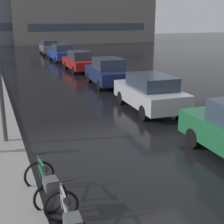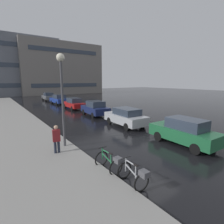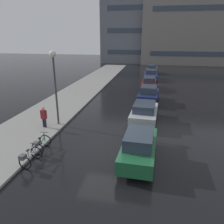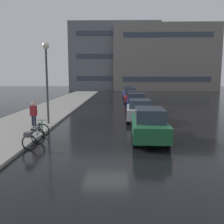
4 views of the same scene
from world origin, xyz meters
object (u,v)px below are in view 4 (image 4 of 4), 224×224
Objects in this scene: bicycle_second at (39,131)px; car_grey at (128,91)px; car_red at (132,97)px; car_green at (149,124)px; streetlamp at (46,67)px; car_silver at (140,110)px; pedestrian at (34,113)px; car_navy at (136,102)px; bicycle_nearest at (33,138)px; car_blue at (130,93)px.

bicycle_second is 31.10m from car_grey.
car_green is at bearing -90.08° from car_red.
car_grey is 27.55m from streetlamp.
pedestrian is at bearing -159.48° from car_silver.
car_red is at bearing 64.71° from streetlamp.
car_navy is 11.11m from pedestrian.
car_green is (5.62, 1.53, 0.38)m from bicycle_nearest.
bicycle_second is at bearing -100.82° from car_grey.
car_red is at bearing 89.92° from car_green.
car_blue reaches higher than car_grey.
bicycle_second is 5.77m from car_green.
car_navy reaches higher than car_grey.
car_navy reaches higher than pedestrian.
streetlamp is at bearing 98.20° from bicycle_nearest.
car_blue is (0.08, 18.16, -0.02)m from car_silver.
car_green is 11.51m from car_navy.
bicycle_nearest is 4.89m from pedestrian.
car_silver is 11.72m from car_red.
bicycle_second is 8.19m from car_silver.
car_green is at bearing -89.88° from car_silver.
car_green reaches higher than bicycle_nearest.
car_red is at bearing -90.42° from car_blue.
pedestrian is (-7.11, -2.66, 0.12)m from car_silver.
car_navy is at bearing 89.33° from car_green.
pedestrian is (-7.12, 3.09, 0.09)m from car_green.
car_green is 30.48m from car_grey.
bicycle_second is at bearing -66.67° from pedestrian.
bicycle_second is 3.48m from pedestrian.
bicycle_nearest is 0.32× the size of car_blue.
car_red is 1.01× the size of car_grey.
bicycle_nearest is 0.32× the size of car_red.
car_blue reaches higher than car_red.
car_blue is 0.77× the size of streetlamp.
car_blue is at bearing 89.83° from car_green.
bicycle_nearest is 26.08m from car_blue.
car_grey is (0.06, 13.00, 0.01)m from car_red.
car_navy reaches higher than car_blue.
car_grey is (5.84, 30.55, 0.32)m from bicycle_second.
car_blue is at bearing 72.10° from streetlamp.
bicycle_nearest is 0.25× the size of streetlamp.
pedestrian reaches higher than car_red.
bicycle_second is at bearing -134.60° from car_silver.
car_silver is 1.01× the size of car_grey.
car_grey is (0.08, 30.48, -0.06)m from car_green.
car_navy is (0.13, 11.51, -0.02)m from car_green.
car_grey is (5.70, 32.01, 0.31)m from bicycle_nearest.
car_green is at bearing -90.15° from car_grey.
car_navy reaches higher than bicycle_second.
streetlamp is at bearing 47.65° from pedestrian.
car_silver is 0.99× the size of car_red.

